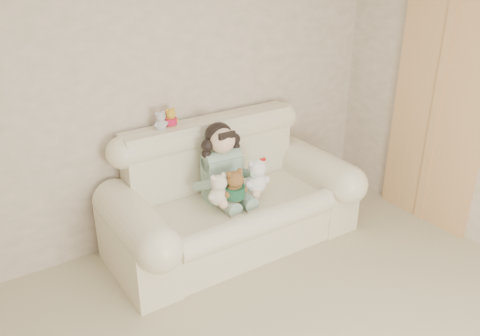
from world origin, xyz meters
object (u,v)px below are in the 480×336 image
Objects in this scene: brown_teddy at (234,183)px; cream_teddy at (219,187)px; white_cat at (256,173)px; seated_child at (222,162)px; sofa at (233,189)px.

cream_teddy is (-0.12, 0.04, -0.01)m from brown_teddy.
white_cat reaches higher than brown_teddy.
cream_teddy is at bearing 161.02° from brown_teddy.
white_cat is (0.20, -0.21, -0.07)m from seated_child.
sofa is 3.15× the size of seated_child.
brown_teddy is 0.24m from white_cat.
sofa is at bearing 133.30° from white_cat.
brown_teddy is at bearing -13.97° from cream_teddy.
seated_child is 1.82× the size of white_cat.
seated_child reaches higher than brown_teddy.
brown_teddy is at bearing -119.83° from sofa.
brown_teddy is (-0.10, -0.17, 0.15)m from sofa.
white_cat is at bearing 7.96° from brown_teddy.
seated_child is at bearing 125.93° from sofa.
sofa is 0.29m from cream_teddy.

